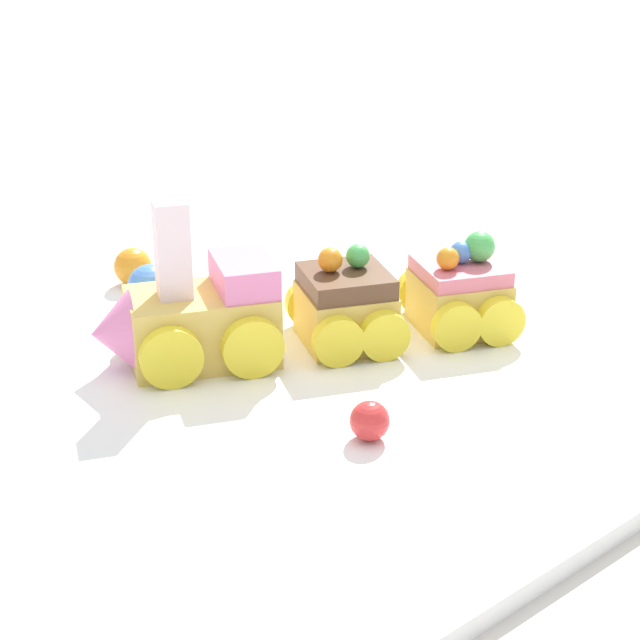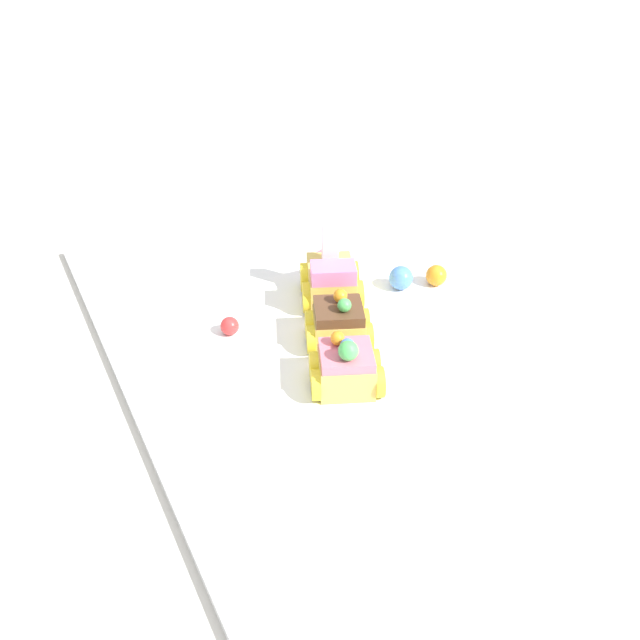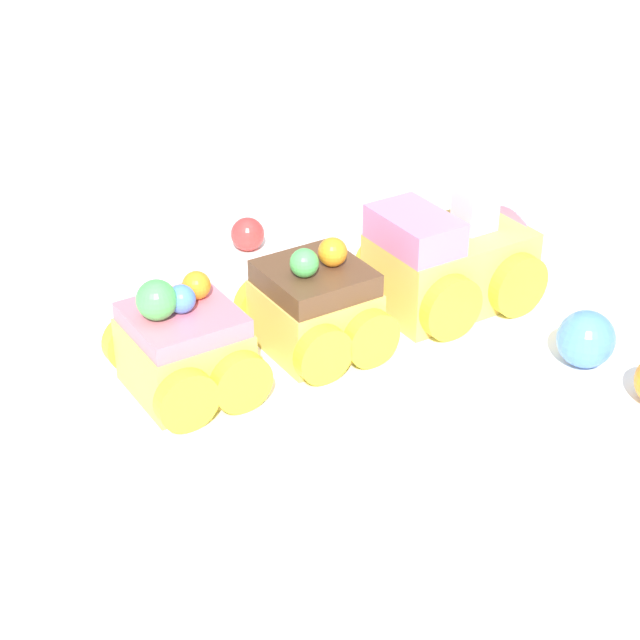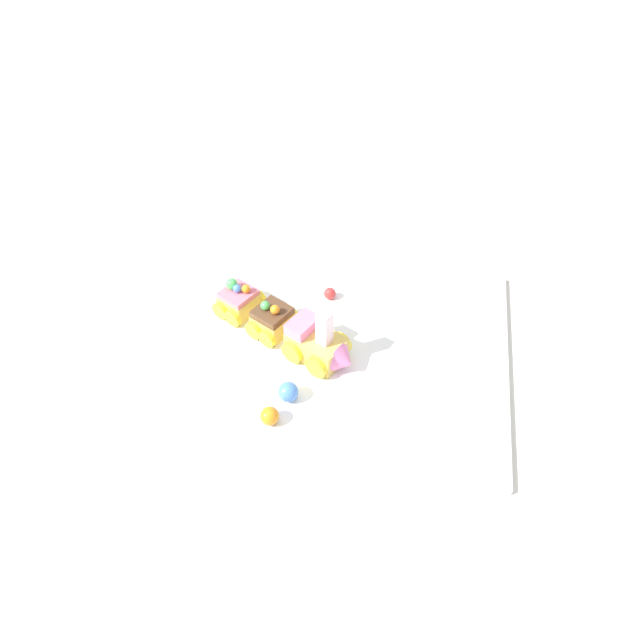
{
  "view_description": "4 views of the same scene",
  "coord_description": "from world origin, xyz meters",
  "px_view_note": "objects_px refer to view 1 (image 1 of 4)",
  "views": [
    {
      "loc": [
        0.39,
        0.46,
        0.3
      ],
      "look_at": [
        0.0,
        0.01,
        0.05
      ],
      "focal_mm": 60.0,
      "sensor_mm": 36.0,
      "label": 1
    },
    {
      "loc": [
        -0.54,
        0.28,
        0.44
      ],
      "look_at": [
        -0.01,
        -0.01,
        0.03
      ],
      "focal_mm": 35.0,
      "sensor_mm": 36.0,
      "label": 2
    },
    {
      "loc": [
        -0.46,
        -0.3,
        0.33
      ],
      "look_at": [
        -0.04,
        -0.02,
        0.03
      ],
      "focal_mm": 60.0,
      "sensor_mm": 36.0,
      "label": 3
    },
    {
      "loc": [
        0.18,
        -0.58,
        0.63
      ],
      "look_at": [
        0.05,
        -0.03,
        0.07
      ],
      "focal_mm": 28.0,
      "sensor_mm": 36.0,
      "label": 4
    }
  ],
  "objects_px": {
    "cake_train_locomotive": "(190,319)",
    "gumball_orange": "(133,267)",
    "cake_car_chocolate": "(345,308)",
    "gumball_blue": "(150,287)",
    "gumball_red": "(370,421)",
    "cake_car_strawberry": "(459,294)"
  },
  "relations": [
    {
      "from": "cake_train_locomotive",
      "to": "cake_car_strawberry",
      "type": "xyz_separation_m",
      "value": [
        -0.17,
        0.07,
        -0.0
      ]
    },
    {
      "from": "cake_train_locomotive",
      "to": "gumball_orange",
      "type": "xyz_separation_m",
      "value": [
        -0.04,
        -0.14,
        -0.01
      ]
    },
    {
      "from": "cake_train_locomotive",
      "to": "gumball_red",
      "type": "distance_m",
      "value": 0.15
    },
    {
      "from": "cake_car_chocolate",
      "to": "cake_car_strawberry",
      "type": "height_order",
      "value": "cake_car_strawberry"
    },
    {
      "from": "cake_car_chocolate",
      "to": "gumball_blue",
      "type": "relative_size",
      "value": 2.95
    },
    {
      "from": "cake_train_locomotive",
      "to": "gumball_orange",
      "type": "bearing_deg",
      "value": -82.87
    },
    {
      "from": "cake_car_strawberry",
      "to": "cake_car_chocolate",
      "type": "bearing_deg",
      "value": -0.21
    },
    {
      "from": "cake_train_locomotive",
      "to": "cake_car_chocolate",
      "type": "xyz_separation_m",
      "value": [
        -0.09,
        0.04,
        -0.0
      ]
    },
    {
      "from": "cake_train_locomotive",
      "to": "cake_car_chocolate",
      "type": "bearing_deg",
      "value": -179.91
    },
    {
      "from": "cake_train_locomotive",
      "to": "gumball_orange",
      "type": "distance_m",
      "value": 0.14
    },
    {
      "from": "cake_car_chocolate",
      "to": "gumball_orange",
      "type": "distance_m",
      "value": 0.19
    },
    {
      "from": "gumball_blue",
      "to": "cake_car_chocolate",
      "type": "bearing_deg",
      "value": 116.27
    },
    {
      "from": "cake_train_locomotive",
      "to": "cake_car_chocolate",
      "type": "relative_size",
      "value": 1.37
    },
    {
      "from": "gumball_orange",
      "to": "cake_car_strawberry",
      "type": "bearing_deg",
      "value": 120.25
    },
    {
      "from": "cake_train_locomotive",
      "to": "gumball_red",
      "type": "xyz_separation_m",
      "value": [
        -0.02,
        0.15,
        -0.02
      ]
    },
    {
      "from": "gumball_blue",
      "to": "gumball_orange",
      "type": "bearing_deg",
      "value": -107.18
    },
    {
      "from": "cake_train_locomotive",
      "to": "gumball_blue",
      "type": "relative_size",
      "value": 4.03
    },
    {
      "from": "cake_car_chocolate",
      "to": "gumball_orange",
      "type": "height_order",
      "value": "cake_car_chocolate"
    },
    {
      "from": "cake_train_locomotive",
      "to": "cake_car_chocolate",
      "type": "height_order",
      "value": "cake_train_locomotive"
    },
    {
      "from": "gumball_red",
      "to": "gumball_blue",
      "type": "distance_m",
      "value": 0.24
    },
    {
      "from": "cake_car_chocolate",
      "to": "gumball_blue",
      "type": "distance_m",
      "value": 0.15
    },
    {
      "from": "cake_car_chocolate",
      "to": "gumball_orange",
      "type": "bearing_deg",
      "value": -50.01
    }
  ]
}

